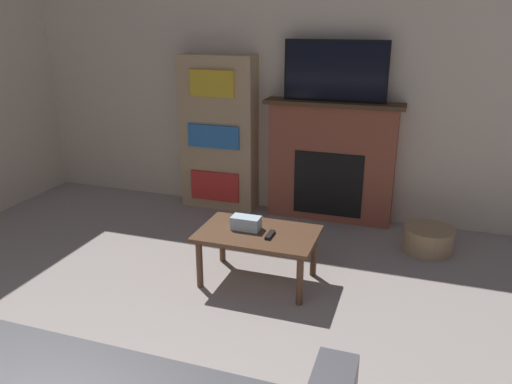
{
  "coord_description": "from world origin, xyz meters",
  "views": [
    {
      "loc": [
        1.15,
        -0.42,
        1.95
      ],
      "look_at": [
        0.09,
        2.73,
        0.78
      ],
      "focal_mm": 35.0,
      "sensor_mm": 36.0,
      "label": 1
    }
  ],
  "objects": [
    {
      "name": "bookshelf",
      "position": [
        -0.84,
        4.28,
        0.8
      ],
      "size": [
        0.79,
        0.29,
        1.6
      ],
      "color": "tan",
      "rests_on": "ground_plane"
    },
    {
      "name": "tissue_box",
      "position": [
        -0.04,
        2.88,
        0.46
      ],
      "size": [
        0.22,
        0.12,
        0.1
      ],
      "color": "silver",
      "rests_on": "coffee_table"
    },
    {
      "name": "tv",
      "position": [
        0.34,
        4.28,
        1.48
      ],
      "size": [
        0.97,
        0.03,
        0.56
      ],
      "color": "black",
      "rests_on": "fireplace"
    },
    {
      "name": "fireplace",
      "position": [
        0.34,
        4.3,
        0.6
      ],
      "size": [
        1.33,
        0.28,
        1.19
      ],
      "color": "brown",
      "rests_on": "ground_plane"
    },
    {
      "name": "coffee_table",
      "position": [
        0.06,
        2.85,
        0.36
      ],
      "size": [
        0.9,
        0.57,
        0.41
      ],
      "color": "brown",
      "rests_on": "ground_plane"
    },
    {
      "name": "remote_control",
      "position": [
        0.17,
        2.81,
        0.43
      ],
      "size": [
        0.04,
        0.15,
        0.02
      ],
      "color": "black",
      "rests_on": "coffee_table"
    },
    {
      "name": "storage_basket",
      "position": [
        1.31,
        3.83,
        0.11
      ],
      "size": [
        0.43,
        0.43,
        0.21
      ],
      "color": "tan",
      "rests_on": "ground_plane"
    },
    {
      "name": "wall_back",
      "position": [
        0.0,
        4.44,
        1.35
      ],
      "size": [
        6.96,
        0.06,
        2.7
      ],
      "color": "beige",
      "rests_on": "ground_plane"
    }
  ]
}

